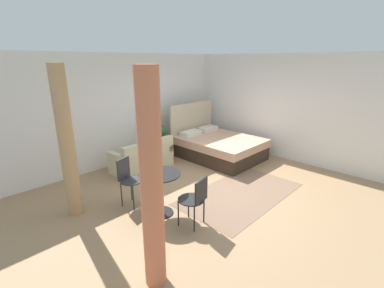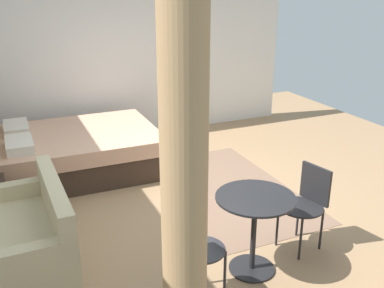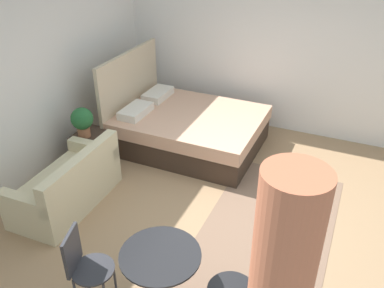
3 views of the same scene
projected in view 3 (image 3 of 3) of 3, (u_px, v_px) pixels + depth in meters
ground_plane at (226, 222)px, 4.97m from camera, size 8.48×8.66×0.02m
wall_back at (25, 81)px, 5.26m from camera, size 8.48×0.12×2.75m
wall_right at (289, 49)px, 6.44m from camera, size 0.12×5.66×2.75m
area_rug at (268, 226)px, 4.88m from camera, size 2.58×1.46×0.01m
bed at (186, 127)px, 6.42m from camera, size 1.68×2.18×1.41m
couch at (68, 187)px, 5.13m from camera, size 1.46×0.78×0.78m
nightstand at (91, 147)px, 6.03m from camera, size 0.51×0.38×0.48m
potted_plant at (82, 120)px, 5.70m from camera, size 0.31×0.31×0.44m
balcony_table at (161, 273)px, 3.58m from camera, size 0.71×0.71×0.76m
cafe_chair_near_window at (84, 263)px, 3.65m from camera, size 0.49×0.49×0.90m
cafe_chair_near_couch at (242, 288)px, 3.47m from camera, size 0.51×0.51×0.84m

